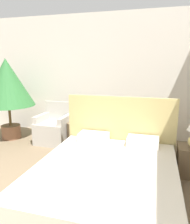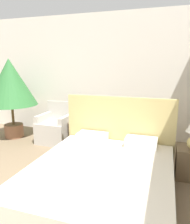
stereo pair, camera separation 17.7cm
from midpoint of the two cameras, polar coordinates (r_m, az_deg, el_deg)
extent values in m
cube|color=silver|center=(5.40, 0.90, 9.35)|extent=(10.00, 0.06, 2.90)
cube|color=#4C4238|center=(3.07, 3.06, -19.49)|extent=(1.85, 2.17, 0.23)
cube|color=beige|center=(2.96, 3.11, -15.91)|extent=(1.81, 2.12, 0.21)
cube|color=tan|center=(3.86, 7.53, -4.84)|extent=(1.88, 0.06, 1.19)
cube|color=white|center=(3.78, 0.62, -6.55)|extent=(0.50, 0.30, 0.14)
cube|color=white|center=(3.63, 13.33, -7.71)|extent=(0.50, 0.30, 0.14)
cube|color=#B7B2A8|center=(5.04, -9.41, -5.10)|extent=(0.69, 0.69, 0.47)
cube|color=#B7B2A8|center=(5.19, -7.96, 0.53)|extent=(0.68, 0.07, 0.42)
cube|color=#B7B2A8|center=(5.10, -12.41, -1.37)|extent=(0.11, 0.61, 0.15)
cube|color=#B7B2A8|center=(4.82, -6.50, -1.93)|extent=(0.11, 0.61, 0.15)
cube|color=#B7B2A8|center=(4.67, 1.79, -6.35)|extent=(0.73, 0.73, 0.47)
cube|color=#B7B2A8|center=(4.83, 3.14, -0.26)|extent=(0.68, 0.11, 0.42)
cube|color=#B7B2A8|center=(4.68, -1.51, -2.28)|extent=(0.15, 0.62, 0.15)
cube|color=#B7B2A8|center=(4.49, 5.30, -2.99)|extent=(0.15, 0.62, 0.15)
cylinder|color=brown|center=(5.64, -19.54, -4.59)|extent=(0.44, 0.44, 0.32)
cylinder|color=brown|center=(5.54, -19.83, -0.65)|extent=(0.06, 0.06, 0.48)
cone|color=#2D6B33|center=(5.43, -20.43, 7.35)|extent=(1.20, 1.20, 1.07)
cylinder|color=brown|center=(4.87, -3.83, -5.51)|extent=(0.37, 0.37, 0.48)
camera|label=1|loc=(0.09, -88.80, 0.26)|focal=35.00mm
camera|label=2|loc=(0.09, 91.20, -0.26)|focal=35.00mm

